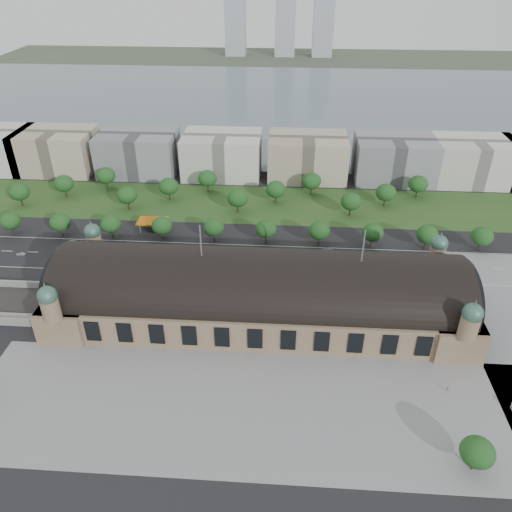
# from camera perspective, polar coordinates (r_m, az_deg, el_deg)

# --- Properties ---
(ground) EXTENTS (900.00, 900.00, 0.00)m
(ground) POSITION_cam_1_polar(r_m,az_deg,el_deg) (186.90, 0.32, -6.81)
(ground) COLOR black
(ground) RESTS_ON ground
(station) EXTENTS (150.00, 48.40, 44.30)m
(station) POSITION_cam_1_polar(r_m,az_deg,el_deg) (180.62, 0.33, -4.28)
(station) COLOR #897155
(station) RESTS_ON ground
(plaza_south) EXTENTS (190.00, 48.00, 0.12)m
(plaza_south) POSITION_cam_1_polar(r_m,az_deg,el_deg) (155.01, 3.12, -17.22)
(plaza_south) COLOR gray
(plaza_south) RESTS_ON ground
(road_slab) EXTENTS (260.00, 26.00, 0.10)m
(road_slab) POSITION_cam_1_polar(r_m,az_deg,el_deg) (219.43, -4.28, -0.33)
(road_slab) COLOR black
(road_slab) RESTS_ON ground
(grass_belt) EXTENTS (300.00, 45.00, 0.10)m
(grass_belt) POSITION_cam_1_polar(r_m,az_deg,el_deg) (266.55, -1.66, 5.98)
(grass_belt) COLOR #2A5220
(grass_belt) RESTS_ON ground
(petrol_station) EXTENTS (14.00, 13.00, 5.05)m
(petrol_station) POSITION_cam_1_polar(r_m,az_deg,el_deg) (247.58, -11.29, 3.92)
(petrol_station) COLOR #CA650B
(petrol_station) RESTS_ON ground
(lake) EXTENTS (700.00, 320.00, 0.08)m
(lake) POSITION_cam_1_polar(r_m,az_deg,el_deg) (458.47, 2.76, 17.26)
(lake) COLOR slate
(lake) RESTS_ON ground
(far_shore) EXTENTS (700.00, 120.00, 0.14)m
(far_shore) POSITION_cam_1_polar(r_m,az_deg,el_deg) (653.77, 3.26, 21.75)
(far_shore) COLOR #44513D
(far_shore) RESTS_ON ground
(far_tower_left) EXTENTS (24.00, 24.00, 80.00)m
(far_tower_left) POSITION_cam_1_polar(r_m,az_deg,el_deg) (661.23, -2.37, 25.40)
(far_tower_left) COLOR #9EA8B2
(far_tower_left) RESTS_ON ground
(far_tower_mid) EXTENTS (24.00, 24.00, 85.00)m
(far_tower_mid) POSITION_cam_1_polar(r_m,az_deg,el_deg) (657.42, 3.40, 25.55)
(far_tower_mid) COLOR #9EA8B2
(far_tower_mid) RESTS_ON ground
(far_tower_right) EXTENTS (24.00, 24.00, 75.00)m
(far_tower_right) POSITION_cam_1_polar(r_m,az_deg,el_deg) (658.95, 7.70, 24.93)
(far_tower_right) COLOR #9EA8B2
(far_tower_right) RESTS_ON ground
(office_1) EXTENTS (45.00, 32.00, 24.00)m
(office_1) POSITION_cam_1_polar(r_m,az_deg,el_deg) (328.18, -21.83, 11.11)
(office_1) COLOR #BDAF94
(office_1) RESTS_ON ground
(office_2) EXTENTS (45.00, 32.00, 24.00)m
(office_2) POSITION_cam_1_polar(r_m,az_deg,el_deg) (310.37, -13.27, 11.42)
(office_2) COLOR gray
(office_2) RESTS_ON ground
(office_3) EXTENTS (45.00, 32.00, 24.00)m
(office_3) POSITION_cam_1_polar(r_m,az_deg,el_deg) (299.93, -3.89, 11.48)
(office_3) COLOR silver
(office_3) RESTS_ON ground
(office_4) EXTENTS (45.00, 32.00, 24.00)m
(office_4) POSITION_cam_1_polar(r_m,az_deg,el_deg) (297.63, 5.89, 11.22)
(office_4) COLOR #BDAF94
(office_4) RESTS_ON ground
(office_5) EXTENTS (45.00, 32.00, 24.00)m
(office_5) POSITION_cam_1_polar(r_m,az_deg,el_deg) (303.66, 15.51, 10.65)
(office_5) COLOR gray
(office_5) RESTS_ON ground
(office_6) EXTENTS (45.00, 32.00, 24.00)m
(office_6) POSITION_cam_1_polar(r_m,az_deg,el_deg) (315.83, 23.64, 9.94)
(office_6) COLOR silver
(office_6) RESTS_ON ground
(tree_row_0) EXTENTS (9.60, 9.60, 11.52)m
(tree_row_0) POSITION_cam_1_polar(r_m,az_deg,el_deg) (260.62, -26.27, 3.64)
(tree_row_0) COLOR #2D2116
(tree_row_0) RESTS_ON ground
(tree_row_1) EXTENTS (9.60, 9.60, 11.52)m
(tree_row_1) POSITION_cam_1_polar(r_m,az_deg,el_deg) (249.64, -21.47, 3.60)
(tree_row_1) COLOR #2D2116
(tree_row_1) RESTS_ON ground
(tree_row_2) EXTENTS (9.60, 9.60, 11.52)m
(tree_row_2) POSITION_cam_1_polar(r_m,az_deg,el_deg) (240.56, -16.26, 3.54)
(tree_row_2) COLOR #2D2116
(tree_row_2) RESTS_ON ground
(tree_row_3) EXTENTS (9.60, 9.60, 11.52)m
(tree_row_3) POSITION_cam_1_polar(r_m,az_deg,el_deg) (233.60, -10.70, 3.43)
(tree_row_3) COLOR #2D2116
(tree_row_3) RESTS_ON ground
(tree_row_4) EXTENTS (9.60, 9.60, 11.52)m
(tree_row_4) POSITION_cam_1_polar(r_m,az_deg,el_deg) (228.96, -4.85, 3.29)
(tree_row_4) COLOR #2D2116
(tree_row_4) RESTS_ON ground
(tree_row_5) EXTENTS (9.60, 9.60, 11.52)m
(tree_row_5) POSITION_cam_1_polar(r_m,az_deg,el_deg) (226.78, 1.17, 3.10)
(tree_row_5) COLOR #2D2116
(tree_row_5) RESTS_ON ground
(tree_row_6) EXTENTS (9.60, 9.60, 11.52)m
(tree_row_6) POSITION_cam_1_polar(r_m,az_deg,el_deg) (227.12, 7.23, 2.88)
(tree_row_6) COLOR #2D2116
(tree_row_6) RESTS_ON ground
(tree_row_7) EXTENTS (9.60, 9.60, 11.52)m
(tree_row_7) POSITION_cam_1_polar(r_m,az_deg,el_deg) (229.99, 13.21, 2.63)
(tree_row_7) COLOR #2D2116
(tree_row_7) RESTS_ON ground
(tree_row_8) EXTENTS (9.60, 9.60, 11.52)m
(tree_row_8) POSITION_cam_1_polar(r_m,az_deg,el_deg) (235.28, 18.98, 2.36)
(tree_row_8) COLOR #2D2116
(tree_row_8) RESTS_ON ground
(tree_row_9) EXTENTS (9.60, 9.60, 11.52)m
(tree_row_9) POSITION_cam_1_polar(r_m,az_deg,el_deg) (242.84, 24.44, 2.08)
(tree_row_9) COLOR #2D2116
(tree_row_9) RESTS_ON ground
(tree_belt_0) EXTENTS (10.40, 10.40, 12.48)m
(tree_belt_0) POSITION_cam_1_polar(r_m,az_deg,el_deg) (288.52, -25.44, 6.64)
(tree_belt_0) COLOR #2D2116
(tree_belt_0) RESTS_ON ground
(tree_belt_1) EXTENTS (10.40, 10.40, 12.48)m
(tree_belt_1) POSITION_cam_1_polar(r_m,az_deg,el_deg) (289.74, -21.09, 7.75)
(tree_belt_1) COLOR #2D2116
(tree_belt_1) RESTS_ON ground
(tree_belt_2) EXTENTS (10.40, 10.40, 12.48)m
(tree_belt_2) POSITION_cam_1_polar(r_m,az_deg,el_deg) (292.69, -16.79, 8.79)
(tree_belt_2) COLOR #2D2116
(tree_belt_2) RESTS_ON ground
(tree_belt_3) EXTENTS (10.40, 10.40, 12.48)m
(tree_belt_3) POSITION_cam_1_polar(r_m,az_deg,el_deg) (265.85, -14.53, 6.77)
(tree_belt_3) COLOR #2D2116
(tree_belt_3) RESTS_ON ground
(tree_belt_4) EXTENTS (10.40, 10.40, 12.48)m
(tree_belt_4) POSITION_cam_1_polar(r_m,az_deg,el_deg) (271.20, -9.96, 7.85)
(tree_belt_4) COLOR #2D2116
(tree_belt_4) RESTS_ON ground
(tree_belt_5) EXTENTS (10.40, 10.40, 12.48)m
(tree_belt_5) POSITION_cam_1_polar(r_m,az_deg,el_deg) (278.27, -5.57, 8.83)
(tree_belt_5) COLOR #2D2116
(tree_belt_5) RESTS_ON ground
(tree_belt_6) EXTENTS (10.40, 10.40, 12.48)m
(tree_belt_6) POSITION_cam_1_polar(r_m,az_deg,el_deg) (254.19, -2.12, 6.62)
(tree_belt_6) COLOR #2D2116
(tree_belt_6) RESTS_ON ground
(tree_belt_7) EXTENTS (10.40, 10.40, 12.48)m
(tree_belt_7) POSITION_cam_1_polar(r_m,az_deg,el_deg) (263.91, 2.28, 7.62)
(tree_belt_7) COLOR #2D2116
(tree_belt_7) RESTS_ON ground
(tree_belt_8) EXTENTS (10.40, 10.40, 12.48)m
(tree_belt_8) POSITION_cam_1_polar(r_m,az_deg,el_deg) (275.13, 6.37, 8.50)
(tree_belt_8) COLOR #2D2116
(tree_belt_8) RESTS_ON ground
(tree_belt_9) EXTENTS (10.40, 10.40, 12.48)m
(tree_belt_9) POSITION_cam_1_polar(r_m,az_deg,el_deg) (255.03, 10.80, 6.13)
(tree_belt_9) COLOR #2D2116
(tree_belt_9) RESTS_ON ground
(tree_belt_10) EXTENTS (10.40, 10.40, 12.48)m
(tree_belt_10) POSITION_cam_1_polar(r_m,az_deg,el_deg) (268.79, 14.61, 7.04)
(tree_belt_10) COLOR #2D2116
(tree_belt_10) RESTS_ON ground
(tree_belt_11) EXTENTS (10.40, 10.40, 12.48)m
(tree_belt_11) POSITION_cam_1_polar(r_m,az_deg,el_deg) (283.66, 18.05, 7.83)
(tree_belt_11) COLOR #2D2116
(tree_belt_11) RESTS_ON ground
(tree_plaza_s) EXTENTS (9.00, 9.00, 10.64)m
(tree_plaza_s) POSITION_cam_1_polar(r_m,az_deg,el_deg) (148.74, 23.98, -19.81)
(tree_plaza_s) COLOR #2D2116
(tree_plaza_s) RESTS_ON ground
(traffic_car_0) EXTENTS (4.17, 1.78, 1.41)m
(traffic_car_0) POSITION_cam_1_polar(r_m,az_deg,el_deg) (244.42, -25.29, 0.22)
(traffic_car_0) COLOR #B8B8BA
(traffic_car_0) RESTS_ON ground
(traffic_car_1) EXTENTS (3.91, 1.42, 1.28)m
(traffic_car_1) POSITION_cam_1_polar(r_m,az_deg,el_deg) (239.09, -19.50, 0.86)
(traffic_car_1) COLOR gray
(traffic_car_1) RESTS_ON ground
(traffic_car_2) EXTENTS (5.04, 2.79, 1.33)m
(traffic_car_2) POSITION_cam_1_polar(r_m,az_deg,el_deg) (229.26, -18.89, -0.42)
(traffic_car_2) COLOR black
(traffic_car_2) RESTS_ON ground
(traffic_car_4) EXTENTS (4.26, 1.78, 1.44)m
(traffic_car_4) POSITION_cam_1_polar(r_m,az_deg,el_deg) (216.15, -0.82, -0.56)
(traffic_car_4) COLOR #1F1B4D
(traffic_car_4) RESTS_ON ground
(traffic_car_5) EXTENTS (5.02, 2.20, 1.60)m
(traffic_car_5) POSITION_cam_1_polar(r_m,az_deg,el_deg) (225.90, 8.24, 0.67)
(traffic_car_5) COLOR #57585E
(traffic_car_5) RESTS_ON ground
(traffic_car_6) EXTENTS (5.81, 2.72, 1.61)m
(traffic_car_6) POSITION_cam_1_polar(r_m,az_deg,el_deg) (216.31, 17.11, -2.12)
(traffic_car_6) COLOR silver
(traffic_car_6) RESTS_ON ground
(parked_car_0) EXTENTS (3.97, 3.59, 1.31)m
(parked_car_0) POSITION_cam_1_polar(r_m,az_deg,el_deg) (221.54, -18.16, -1.49)
(parked_car_0) COLOR black
(parked_car_0) RESTS_ON ground
(parked_car_1) EXTENTS (6.45, 4.66, 1.63)m
(parked_car_1) POSITION_cam_1_polar(r_m,az_deg,el_deg) (214.08, -15.38, -2.20)
(parked_car_1) COLOR maroon
(parked_car_1) RESTS_ON ground
(parked_car_2) EXTENTS (5.12, 4.49, 1.42)m
(parked_car_2) POSITION_cam_1_polar(r_m,az_deg,el_deg) (215.79, -13.86, -1.68)
(parked_car_2) COLOR #191640
(parked_car_2) RESTS_ON ground
(parked_car_3) EXTENTS (4.89, 3.75, 1.55)m
(parked_car_3) POSITION_cam_1_polar(r_m,az_deg,el_deg) (209.55, -11.21, -2.41)
(parked_car_3) COLOR #5C5D64
(parked_car_3) RESTS_ON ground
(parked_car_4) EXTENTS (4.78, 3.07, 1.49)m
(parked_car_4) POSITION_cam_1_polar(r_m,az_deg,el_deg) (210.66, -8.49, -1.92)
(parked_car_4) COLOR silver
(parked_car_4) RESTS_ON ground
(parked_car_5) EXTENTS (5.34, 4.00, 1.35)m
(parked_car_5) POSITION_cam_1_polar(r_m,az_deg,el_deg) (206.16, -6.80, -2.64)
(parked_car_5) COLOR gray
(parked_car_5) RESTS_ON ground
(parked_car_6) EXTENTS (5.13, 4.59, 1.43)m
(parked_car_6) POSITION_cam_1_polar(r_m,az_deg,el_deg) (208.76, -10.30, -2.47)
(parked_car_6) COLOR black
(parked_car_6) RESTS_ON ground
(bus_west) EXTENTS (12.70, 3.30, 3.51)m
(bus_west) POSITION_cam_1_polar(r_m,az_deg,el_deg) (207.51, 1.22, -1.77)
(bus_west) COLOR #B01C2C
(bus_west) RESTS_ON ground
(bus_mid) EXTENTS (12.65, 3.74, 3.48)m
(bus_mid) POSITION_cam_1_polar(r_m,az_deg,el_deg) (211.56, 3.30, -1.09)
(bus_mid) COLOR beige
(bus_mid) RESTS_ON ground
(bus_east) EXTENTS (11.68, 3.10, 3.23)m
(bus_east) POSITION_cam_1_polar(r_m,az_deg,el_deg) (210.73, 11.74, -1.99)
(bus_east) COLOR #BBB8AD
(bus_east) RESTS_ON ground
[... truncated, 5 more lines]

